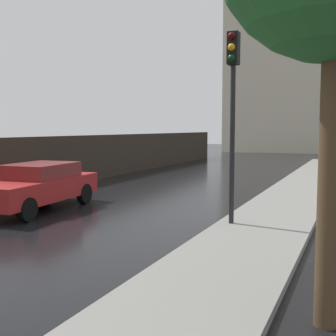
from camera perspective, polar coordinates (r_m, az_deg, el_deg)
name	(u,v)px	position (r m, az deg, el deg)	size (l,w,h in m)	color
car_red_mid_road	(36,185)	(13.54, -16.83, -2.20)	(2.10, 4.54, 1.37)	maroon
traffic_light	(233,93)	(10.48, 8.45, 9.72)	(0.26, 0.39, 4.51)	black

